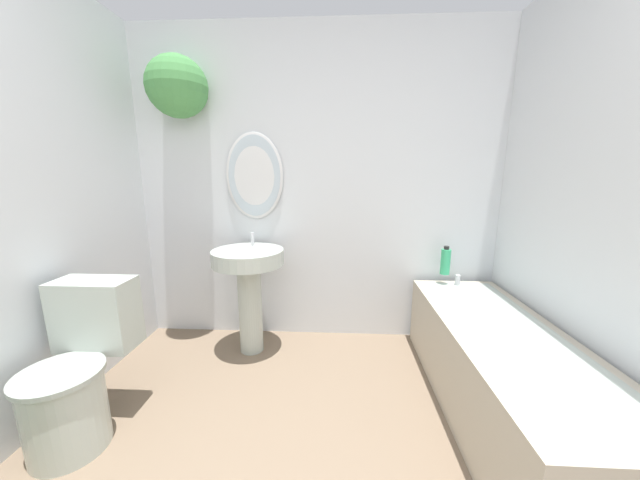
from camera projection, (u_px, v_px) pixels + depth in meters
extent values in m
cube|color=silver|center=(317.00, 189.00, 2.51)|extent=(2.90, 0.06, 2.40)
ellipsoid|color=silver|center=(255.00, 176.00, 2.47)|extent=(0.44, 0.02, 0.66)
ellipsoid|color=silver|center=(254.00, 176.00, 2.46)|extent=(0.40, 0.01, 0.62)
cylinder|color=#9E6042|center=(176.00, 72.00, 2.24)|extent=(0.19, 0.19, 0.11)
sphere|color=#4C934C|center=(177.00, 87.00, 2.26)|extent=(0.42, 0.42, 0.42)
cylinder|color=#B2BCB2|center=(66.00, 413.00, 1.54)|extent=(0.34, 0.34, 0.39)
cylinder|color=#97A097|center=(59.00, 374.00, 1.50)|extent=(0.37, 0.37, 0.02)
cube|color=#B2BCB2|center=(96.00, 314.00, 1.72)|extent=(0.40, 0.20, 0.38)
cylinder|color=#B2BCB2|center=(250.00, 308.00, 2.39)|extent=(0.17, 0.17, 0.68)
cylinder|color=#B2BCB2|center=(248.00, 257.00, 2.31)|extent=(0.51, 0.51, 0.11)
cylinder|color=silver|center=(252.00, 239.00, 2.42)|extent=(0.02, 0.02, 0.10)
cube|color=#B2A893|center=(501.00, 373.00, 1.76)|extent=(0.60, 1.64, 0.50)
cube|color=#B2BCB2|center=(506.00, 334.00, 1.72)|extent=(0.50, 1.54, 0.04)
cylinder|color=silver|center=(457.00, 280.00, 2.41)|extent=(0.04, 0.04, 0.08)
cylinder|color=#38B275|center=(445.00, 262.00, 2.41)|extent=(0.07, 0.07, 0.19)
cylinder|color=black|center=(447.00, 248.00, 2.39)|extent=(0.04, 0.04, 0.02)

